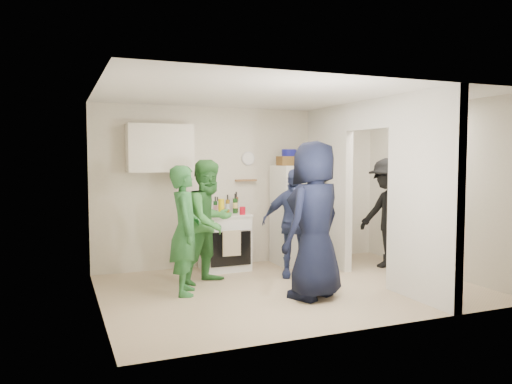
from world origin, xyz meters
TOP-DOWN VIEW (x-y plane):
  - floor at (0.00, 0.00)m, footprint 4.80×4.80m
  - wall_back at (0.00, 1.70)m, footprint 4.80×0.00m
  - wall_front at (0.00, -1.70)m, footprint 4.80×0.00m
  - wall_left at (-2.40, 0.00)m, footprint 0.00×3.40m
  - wall_right at (2.40, 0.00)m, footprint 0.00×3.40m
  - ceiling at (0.00, 0.00)m, footprint 4.80×4.80m
  - partition_pier_back at (1.20, 1.10)m, footprint 0.12×1.20m
  - partition_pier_front at (1.20, -1.10)m, footprint 0.12×1.20m
  - partition_header at (1.20, 0.00)m, footprint 0.12×1.00m
  - stove at (-0.46, 1.37)m, footprint 0.72×0.60m
  - upper_cabinet at (-1.40, 1.52)m, footprint 0.95×0.34m
  - fridge at (0.74, 1.34)m, footprint 0.65×0.63m
  - wicker_basket at (0.64, 1.39)m, footprint 0.35×0.25m
  - blue_bowl at (0.64, 1.39)m, footprint 0.24×0.24m
  - yellow_cup_stack_top at (0.96, 1.24)m, footprint 0.09×0.09m
  - wall_clock at (0.05, 1.68)m, footprint 0.22×0.02m
  - spice_shelf at (0.00, 1.65)m, footprint 0.35×0.08m
  - nook_window at (2.38, 0.20)m, footprint 0.03×0.70m
  - nook_window_frame at (2.36, 0.20)m, footprint 0.04×0.76m
  - nook_valance at (2.34, 0.20)m, footprint 0.04×0.82m
  - yellow_cup_stack_stove at (-0.58, 1.15)m, footprint 0.09×0.09m
  - red_cup at (-0.24, 1.17)m, footprint 0.09×0.09m
  - person_green_left at (-1.35, 0.25)m, footprint 0.52×0.67m
  - person_green_center at (-0.90, 0.67)m, footprint 1.03×0.96m
  - person_denim at (0.32, 0.57)m, footprint 0.98×0.76m
  - person_navy at (0.07, -0.51)m, footprint 1.11×0.97m
  - person_nook at (1.93, 0.50)m, footprint 0.83×1.20m
  - bottle_a at (-0.73, 1.49)m, footprint 0.07×0.07m
  - bottle_b at (-0.62, 1.30)m, footprint 0.06×0.06m
  - bottle_c at (-0.52, 1.51)m, footprint 0.06×0.06m
  - bottle_d at (-0.42, 1.32)m, footprint 0.06×0.06m
  - bottle_e at (-0.35, 1.53)m, footprint 0.06×0.06m
  - bottle_f at (-0.27, 1.39)m, footprint 0.08×0.08m
  - bottle_g at (-0.21, 1.51)m, footprint 0.07×0.07m
  - bottle_h at (-0.77, 1.26)m, footprint 0.08×0.08m

SIDE VIEW (x-z plane):
  - floor at x=0.00m, z-range 0.00..0.00m
  - stove at x=-0.46m, z-range 0.00..0.86m
  - person_denim at x=0.32m, z-range 0.00..1.55m
  - fridge at x=0.74m, z-range 0.00..1.58m
  - person_green_left at x=-1.35m, z-range 0.00..1.62m
  - person_green_center at x=-0.90m, z-range 0.00..1.69m
  - person_nook at x=1.93m, z-range 0.00..1.70m
  - red_cup at x=-0.24m, z-range 0.86..0.98m
  - person_navy at x=0.07m, z-range 0.00..1.92m
  - yellow_cup_stack_stove at x=-0.58m, z-range 0.86..1.11m
  - bottle_h at x=-0.77m, z-range 0.86..1.11m
  - bottle_c at x=-0.52m, z-range 0.86..1.11m
  - bottle_a at x=-0.73m, z-range 0.86..1.11m
  - bottle_e at x=-0.35m, z-range 0.86..1.11m
  - bottle_b at x=-0.62m, z-range 0.86..1.13m
  - bottle_d at x=-0.42m, z-range 0.86..1.15m
  - bottle_f at x=-0.27m, z-range 0.86..1.16m
  - bottle_g at x=-0.21m, z-range 0.86..1.18m
  - wall_back at x=0.00m, z-range -1.15..3.65m
  - wall_front at x=0.00m, z-range -1.15..3.65m
  - wall_left at x=-2.40m, z-range -0.45..2.95m
  - wall_right at x=2.40m, z-range -0.45..2.95m
  - partition_pier_back at x=1.20m, z-range 0.00..2.50m
  - partition_pier_front at x=1.20m, z-range 0.00..2.50m
  - spice_shelf at x=0.00m, z-range 1.34..1.36m
  - nook_window at x=2.38m, z-range 1.25..2.05m
  - nook_window_frame at x=2.36m, z-range 1.22..2.08m
  - wicker_basket at x=0.64m, z-range 1.58..1.73m
  - wall_clock at x=0.05m, z-range 1.59..1.81m
  - yellow_cup_stack_top at x=0.96m, z-range 1.58..1.83m
  - blue_bowl at x=0.64m, z-range 1.73..1.84m
  - upper_cabinet at x=-1.40m, z-range 1.50..2.20m
  - nook_valance at x=2.34m, z-range 1.91..2.09m
  - partition_header at x=1.20m, z-range 2.10..2.50m
  - ceiling at x=0.00m, z-range 2.50..2.50m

